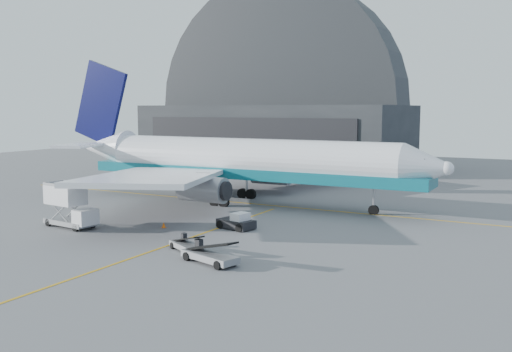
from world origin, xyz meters
The scene contains 9 objects.
ground centered at (0.00, 0.00, 0.00)m, with size 200.00×200.00×0.00m, color #565659.
taxi_lines centered at (0.00, 12.67, 0.01)m, with size 80.00×42.12×0.02m.
hangar centered at (-22.00, 64.95, 9.54)m, with size 50.00×28.30×28.00m.
airliner centered at (-6.54, 20.07, 5.07)m, with size 51.61×50.05×18.11m.
catering_truck centered at (-12.95, -0.17, 2.03)m, with size 6.07×2.88×4.02m.
pushback_tug centered at (1.73, 6.71, 0.61)m, with size 3.88×2.76×1.63m.
belt_loader_a centered at (5.98, -4.69, 0.61)m, with size 5.27×2.97×1.97m.
belt_loader_b centered at (2.54, -2.62, 0.50)m, with size 4.16×3.11×1.62m.
traffic_cone centered at (-4.71, 3.80, 0.26)m, with size 0.38×0.38×0.55m.
Camera 1 is at (28.46, -39.36, 11.36)m, focal length 40.00 mm.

